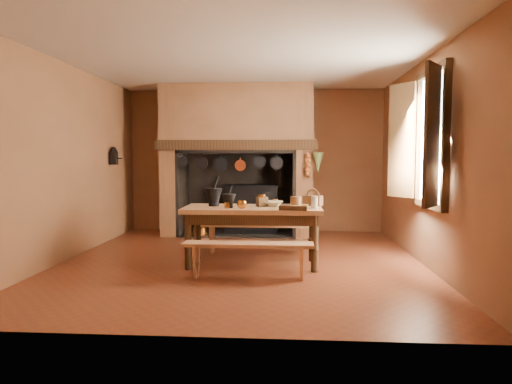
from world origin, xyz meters
TOP-DOWN VIEW (x-y plane):
  - floor at (0.00, 0.00)m, footprint 5.50×5.50m
  - ceiling at (0.00, 0.00)m, footprint 5.50×5.50m
  - back_wall at (0.00, 2.75)m, footprint 5.00×0.02m
  - wall_left at (-2.50, 0.00)m, footprint 0.02×5.50m
  - wall_right at (2.50, 0.00)m, footprint 0.02×5.50m
  - wall_front at (0.00, -2.75)m, footprint 5.00×0.02m
  - chimney_breast at (-0.30, 2.31)m, footprint 2.95×0.96m
  - iron_range at (-0.04, 2.45)m, footprint 1.12×0.55m
  - hearth_pans at (-1.05, 2.22)m, footprint 0.51×0.62m
  - hanging_pans at (-0.34, 1.81)m, footprint 1.92×0.29m
  - onion_string at (1.00, 1.79)m, footprint 0.12×0.10m
  - herb_bunch at (1.18, 1.79)m, footprint 0.20×0.20m
  - window at (2.35, -0.40)m, footprint 0.39×1.75m
  - wall_coffee_mill at (-2.42, 1.55)m, footprint 0.23×0.16m
  - work_table at (0.18, -0.23)m, footprint 1.84×0.82m
  - bench_front at (0.18, -0.93)m, footprint 1.56×0.27m
  - bench_back at (0.18, 0.49)m, footprint 1.67×0.29m
  - mortar_large at (-0.37, -0.16)m, footprint 0.24×0.24m
  - mortar_small at (-0.13, -0.39)m, footprint 0.19×0.19m
  - coffee_grinder at (0.30, -0.19)m, footprint 0.20×0.17m
  - brass_mug_a at (-0.15, -0.43)m, footprint 0.09×0.09m
  - brass_mug_b at (0.48, 0.03)m, footprint 0.08×0.08m
  - mixing_bowl at (0.44, -0.13)m, footprint 0.32×0.32m
  - stoneware_crock at (0.75, -0.52)m, footprint 0.17×0.17m
  - glass_jar at (1.00, -0.37)m, footprint 0.09×0.09m
  - wicker_basket at (1.00, 0.01)m, footprint 0.29×0.25m
  - wooden_tray at (0.72, -0.52)m, footprint 0.38×0.29m
  - brass_cup at (0.05, -0.45)m, footprint 0.15×0.15m

SIDE VIEW (x-z plane):
  - floor at x=0.00m, z-range 0.00..0.00m
  - hearth_pans at x=-1.05m, z-range -0.01..0.19m
  - bench_front at x=0.18m, z-range 0.11..0.55m
  - bench_back at x=0.18m, z-range 0.12..0.59m
  - iron_range at x=-0.04m, z-range -0.32..1.28m
  - work_table at x=0.18m, z-range 0.27..1.07m
  - wooden_tray at x=0.72m, z-range 0.80..0.86m
  - mixing_bowl at x=0.44m, z-range 0.80..0.87m
  - brass_mug_a at x=-0.15m, z-range 0.80..0.88m
  - brass_mug_b at x=0.48m, z-range 0.80..0.88m
  - brass_cup at x=0.05m, z-range 0.80..0.90m
  - wicker_basket at x=1.00m, z-range 0.76..0.99m
  - glass_jar at x=1.00m, z-range 0.80..0.95m
  - coffee_grinder at x=0.30m, z-range 0.77..0.98m
  - stoneware_crock at x=0.75m, z-range 0.80..0.97m
  - mortar_small at x=-0.13m, z-range 0.74..1.06m
  - mortar_large at x=-0.37m, z-range 0.73..1.14m
  - onion_string at x=1.00m, z-range 1.10..1.56m
  - hanging_pans at x=-0.34m, z-range 1.23..1.50m
  - herb_bunch at x=1.18m, z-range 1.21..1.56m
  - back_wall at x=0.00m, z-range 0.00..2.80m
  - wall_left at x=-2.50m, z-range 0.00..2.80m
  - wall_right at x=2.50m, z-range 0.00..2.80m
  - wall_front at x=0.00m, z-range 0.00..2.80m
  - wall_coffee_mill at x=-2.42m, z-range 1.36..1.67m
  - window at x=2.35m, z-range 0.82..2.58m
  - chimney_breast at x=-0.30m, z-range 0.41..3.21m
  - ceiling at x=0.00m, z-range 2.80..2.80m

